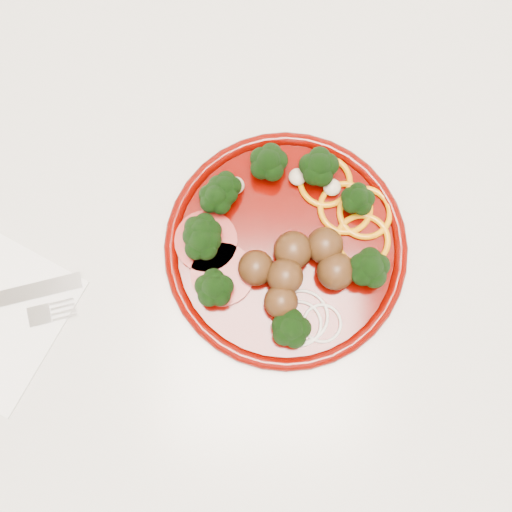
{
  "coord_description": "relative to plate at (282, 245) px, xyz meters",
  "views": [
    {
      "loc": [
        0.23,
        1.58,
        1.54
      ],
      "look_at": [
        0.23,
        1.7,
        0.92
      ],
      "focal_mm": 45.0,
      "sensor_mm": 36.0,
      "label": 1
    }
  ],
  "objects": [
    {
      "name": "plate",
      "position": [
        0.0,
        0.0,
        0.0
      ],
      "size": [
        0.25,
        0.25,
        0.05
      ],
      "rotation": [
        0.0,
        0.0,
        0.22
      ],
      "color": "#4F0400",
      "rests_on": "counter"
    },
    {
      "name": "counter",
      "position": [
        -0.26,
        -0.01,
        -0.47
      ],
      "size": [
        2.4,
        0.6,
        0.9
      ],
      "color": "beige",
      "rests_on": "ground"
    }
  ]
}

